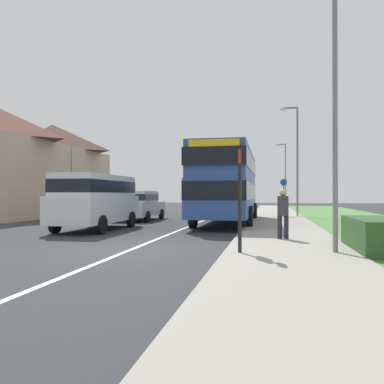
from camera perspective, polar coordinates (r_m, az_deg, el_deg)
ground_plane at (r=10.68m, az=-9.28°, el=-8.45°), size 120.00×120.00×0.00m
lane_marking_centre at (r=18.34m, az=-0.52°, el=-5.04°), size 0.14×60.00×0.01m
pavement_near_side at (r=15.98m, az=12.98°, el=-5.52°), size 3.20×68.00×0.12m
roadside_hedge at (r=10.95m, az=25.03°, el=-5.84°), size 1.10×2.98×0.90m
double_decker_bus at (r=20.22m, az=5.16°, el=1.46°), size 2.80×10.33×3.70m
parked_van_white at (r=17.01m, az=-13.73°, el=-0.80°), size 2.11×5.21×2.31m
parked_car_silver at (r=22.80m, az=-7.58°, el=-1.80°), size 1.92×4.59×1.69m
pedestrian_at_stop at (r=12.48m, az=13.08°, el=-2.77°), size 0.34×0.34×1.67m
pedestrian_walking_away at (r=25.05m, az=13.09°, el=-1.55°), size 0.34×0.34×1.67m
bus_stop_sign at (r=9.42m, az=6.97°, el=-0.13°), size 0.09×0.52×2.60m
cycle_route_sign at (r=26.42m, az=13.18°, el=-0.50°), size 0.44×0.08×2.52m
street_lamp_near at (r=10.46m, az=19.51°, el=17.20°), size 1.14×0.20×8.19m
street_lamp_mid at (r=26.16m, az=14.84°, el=5.38°), size 1.14×0.20×7.13m
street_lamp_far at (r=44.82m, az=13.29°, el=3.00°), size 1.14×0.20×7.13m
house_terrace_far_side at (r=29.98m, az=-22.95°, el=3.51°), size 6.88×13.29×7.01m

